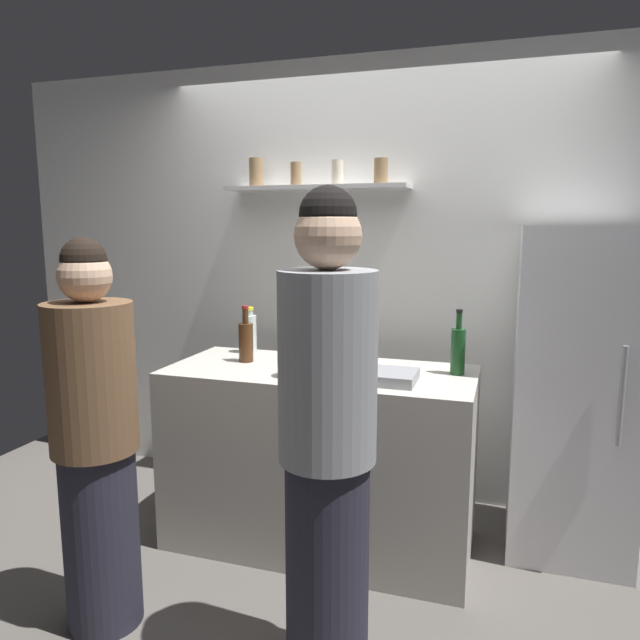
# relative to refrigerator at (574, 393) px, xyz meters

# --- Properties ---
(ground_plane) EXTENTS (5.28, 5.28, 0.00)m
(ground_plane) POSITION_rel_refrigerator_xyz_m (-1.11, -0.85, -0.82)
(ground_plane) COLOR #59544F
(back_wall_assembly) EXTENTS (4.80, 0.32, 2.60)m
(back_wall_assembly) POSITION_rel_refrigerator_xyz_m (-1.11, 0.40, 0.48)
(back_wall_assembly) COLOR white
(back_wall_assembly) RESTS_ON ground
(refrigerator) EXTENTS (0.57, 0.61, 1.64)m
(refrigerator) POSITION_rel_refrigerator_xyz_m (0.00, 0.00, 0.00)
(refrigerator) COLOR white
(refrigerator) RESTS_ON ground
(counter) EXTENTS (1.53, 0.68, 0.93)m
(counter) POSITION_rel_refrigerator_xyz_m (-1.22, -0.34, -0.36)
(counter) COLOR #B7B2A8
(counter) RESTS_ON ground
(baking_pan) EXTENTS (0.34, 0.24, 0.05)m
(baking_pan) POSITION_rel_refrigerator_xyz_m (-0.89, -0.47, 0.13)
(baking_pan) COLOR gray
(baking_pan) RESTS_ON counter
(utensil_holder) EXTENTS (0.12, 0.12, 0.19)m
(utensil_holder) POSITION_rel_refrigerator_xyz_m (-1.30, -0.51, 0.16)
(utensil_holder) COLOR #B2B2B7
(utensil_holder) RESTS_ON counter
(wine_bottle_amber_glass) EXTENTS (0.08, 0.08, 0.30)m
(wine_bottle_amber_glass) POSITION_rel_refrigerator_xyz_m (-1.64, -0.30, 0.22)
(wine_bottle_amber_glass) COLOR #472814
(wine_bottle_amber_glass) RESTS_ON counter
(wine_bottle_pale_glass) EXTENTS (0.07, 0.07, 0.30)m
(wine_bottle_pale_glass) POSITION_rel_refrigerator_xyz_m (-1.22, -0.12, 0.22)
(wine_bottle_pale_glass) COLOR #B2BFB2
(wine_bottle_pale_glass) RESTS_ON counter
(wine_bottle_green_glass) EXTENTS (0.07, 0.07, 0.32)m
(wine_bottle_green_glass) POSITION_rel_refrigerator_xyz_m (-0.55, -0.23, 0.23)
(wine_bottle_green_glass) COLOR #19471E
(wine_bottle_green_glass) RESTS_ON counter
(water_bottle_plastic) EXTENTS (0.08, 0.08, 0.26)m
(water_bottle_plastic) POSITION_rel_refrigerator_xyz_m (-1.71, -0.09, 0.22)
(water_bottle_plastic) COLOR silver
(water_bottle_plastic) RESTS_ON counter
(person_grey_hoodie) EXTENTS (0.34, 0.34, 1.77)m
(person_grey_hoodie) POSITION_rel_refrigerator_xyz_m (-0.91, -1.20, 0.06)
(person_grey_hoodie) COLOR #262633
(person_grey_hoodie) RESTS_ON ground
(person_brown_jacket) EXTENTS (0.34, 0.34, 1.60)m
(person_brown_jacket) POSITION_rel_refrigerator_xyz_m (-1.88, -1.21, -0.04)
(person_brown_jacket) COLOR #262633
(person_brown_jacket) RESTS_ON ground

